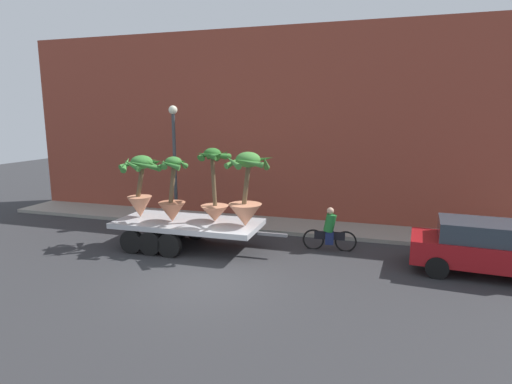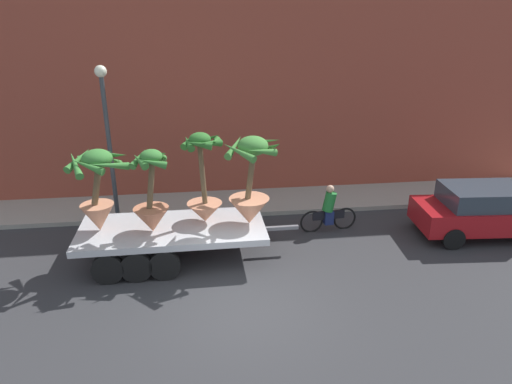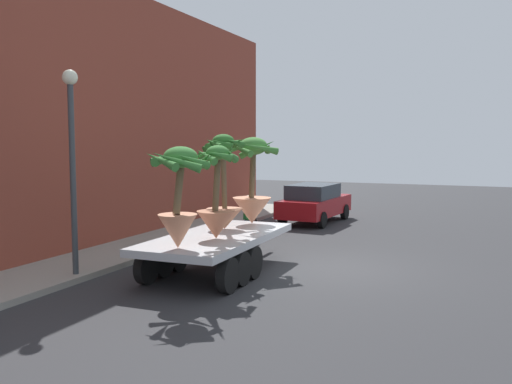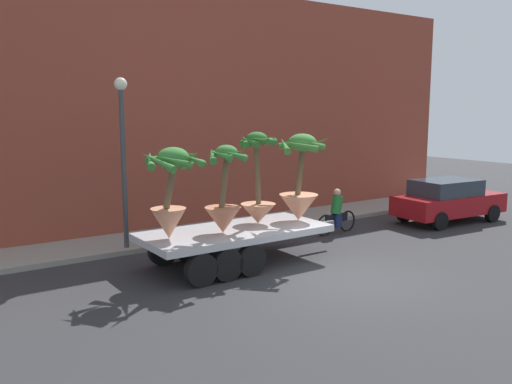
{
  "view_description": "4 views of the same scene",
  "coord_description": "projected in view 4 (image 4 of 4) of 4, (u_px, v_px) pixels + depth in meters",
  "views": [
    {
      "loc": [
        4.66,
        -10.24,
        4.6
      ],
      "look_at": [
        0.47,
        3.38,
        1.96
      ],
      "focal_mm": 29.27,
      "sensor_mm": 36.0,
      "label": 1
    },
    {
      "loc": [
        -0.86,
        -8.96,
        6.39
      ],
      "look_at": [
        0.59,
        2.57,
        1.84
      ],
      "focal_mm": 32.15,
      "sensor_mm": 36.0,
      "label": 2
    },
    {
      "loc": [
        -13.98,
        -3.73,
        3.32
      ],
      "look_at": [
        1.2,
        2.65,
        1.81
      ],
      "focal_mm": 38.78,
      "sensor_mm": 36.0,
      "label": 3
    },
    {
      "loc": [
        -8.99,
        -9.26,
        4.11
      ],
      "look_at": [
        -0.58,
        3.17,
        1.78
      ],
      "focal_mm": 37.5,
      "sensor_mm": 36.0,
      "label": 4
    }
  ],
  "objects": [
    {
      "name": "ground_plane",
      "position": [
        347.0,
        277.0,
        13.19
      ],
      "size": [
        60.0,
        60.0,
        0.0
      ],
      "primitive_type": "plane",
      "color": "#2D2D30"
    },
    {
      "name": "sidewalk",
      "position": [
        222.0,
        229.0,
        18.17
      ],
      "size": [
        24.0,
        2.2,
        0.15
      ],
      "primitive_type": "cube",
      "color": "gray",
      "rests_on": "ground"
    },
    {
      "name": "building_facade",
      "position": [
        196.0,
        109.0,
        18.94
      ],
      "size": [
        24.0,
        1.2,
        8.21
      ],
      "primitive_type": "cube",
      "color": "brown",
      "rests_on": "ground"
    },
    {
      "name": "flatbed_trailer",
      "position": [
        227.0,
        239.0,
        14.01
      ],
      "size": [
        6.03,
        2.33,
        0.98
      ],
      "color": "#B7BABF",
      "rests_on": "ground"
    },
    {
      "name": "potted_palm_rear",
      "position": [
        258.0,
        185.0,
        14.64
      ],
      "size": [
        1.13,
        1.25,
        2.53
      ],
      "color": "tan",
      "rests_on": "flatbed_trailer"
    },
    {
      "name": "potted_palm_middle",
      "position": [
        300.0,
        183.0,
        15.11
      ],
      "size": [
        1.67,
        1.7,
        2.46
      ],
      "color": "tan",
      "rests_on": "flatbed_trailer"
    },
    {
      "name": "potted_palm_front",
      "position": [
        224.0,
        200.0,
        13.55
      ],
      "size": [
        1.06,
        1.02,
        2.25
      ],
      "color": "#C17251",
      "rests_on": "flatbed_trailer"
    },
    {
      "name": "potted_palm_extra",
      "position": [
        171.0,
        191.0,
        12.93
      ],
      "size": [
        1.63,
        1.67,
        2.23
      ],
      "color": "tan",
      "rests_on": "flatbed_trailer"
    },
    {
      "name": "cyclist",
      "position": [
        337.0,
        214.0,
        17.78
      ],
      "size": [
        1.84,
        0.38,
        1.54
      ],
      "color": "black",
      "rests_on": "ground"
    },
    {
      "name": "parked_car",
      "position": [
        448.0,
        200.0,
        19.57
      ],
      "size": [
        4.39,
        2.1,
        1.58
      ],
      "color": "maroon",
      "rests_on": "ground"
    },
    {
      "name": "street_lamp",
      "position": [
        123.0,
        141.0,
        15.0
      ],
      "size": [
        0.36,
        0.36,
        4.83
      ],
      "color": "#383D42",
      "rests_on": "sidewalk"
    }
  ]
}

